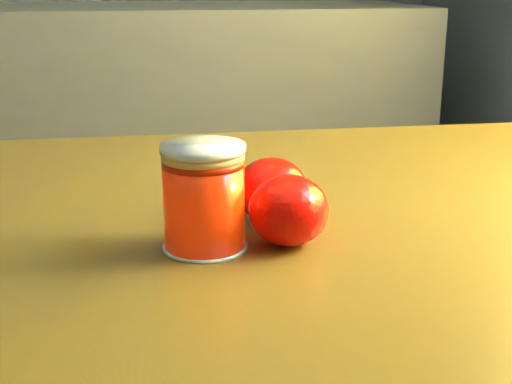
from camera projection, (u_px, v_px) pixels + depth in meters
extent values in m
cube|color=brown|center=(301.00, 225.00, 0.72)|extent=(1.03, 0.72, 0.04)
cylinder|color=#F42504|center=(204.00, 204.00, 0.60)|extent=(0.07, 0.07, 0.08)
cylinder|color=#EBA35F|center=(203.00, 156.00, 0.58)|extent=(0.07, 0.07, 0.01)
cylinder|color=silver|center=(203.00, 149.00, 0.58)|extent=(0.07, 0.07, 0.00)
ellipsoid|color=#F71204|center=(288.00, 210.00, 0.61)|extent=(0.09, 0.09, 0.06)
ellipsoid|color=#F71204|center=(272.00, 190.00, 0.67)|extent=(0.08, 0.08, 0.06)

